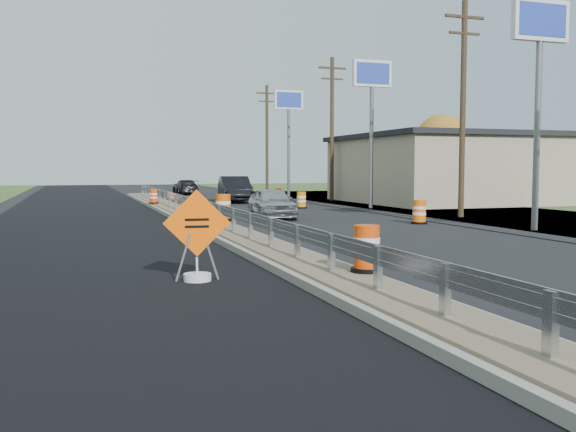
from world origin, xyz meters
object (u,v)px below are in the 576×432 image
object	(u,v)px
car_dark_mid	(235,189)
barrel_median_mid	(223,208)
barrel_median_far	(154,197)
caution_sign	(197,258)
barrel_shoulder_near	(419,212)
barrel_shoulder_far	(279,193)
car_dark_far	(185,187)
car_silver	(272,203)
barrel_median_near	(367,250)
barrel_shoulder_mid	(301,200)

from	to	relation	value
car_dark_mid	barrel_median_mid	bearing A→B (deg)	-98.29
barrel_median_far	caution_sign	bearing A→B (deg)	-94.62
barrel_median_mid	barrel_median_far	world-z (taller)	barrel_median_mid
barrel_shoulder_near	barrel_median_far	bearing A→B (deg)	122.67
barrel_shoulder_near	barrel_shoulder_far	xyz separation A→B (m)	(1.04, 21.58, -0.07)
barrel_median_far	car_dark_far	size ratio (longest dim) A/B	0.18
car_silver	barrel_median_near	bearing A→B (deg)	-96.41
barrel_shoulder_far	barrel_median_mid	bearing A→B (deg)	-112.89
barrel_shoulder_near	barrel_shoulder_mid	distance (m)	10.61
caution_sign	car_silver	bearing A→B (deg)	72.71
barrel_median_mid	barrel_median_far	distance (m)	12.53
barrel_median_mid	car_dark_mid	size ratio (longest dim) A/B	0.20
barrel_shoulder_far	car_silver	distance (m)	17.93
barrel_median_mid	caution_sign	bearing A→B (deg)	-105.20
car_silver	barrel_median_far	bearing A→B (deg)	118.45
barrel_median_mid	barrel_shoulder_near	size ratio (longest dim) A/B	1.06
caution_sign	barrel_shoulder_mid	world-z (taller)	caution_sign
barrel_median_near	barrel_shoulder_mid	xyz separation A→B (m)	(6.45, 21.76, -0.23)
barrel_median_near	barrel_shoulder_mid	world-z (taller)	barrel_median_near
barrel_median_far	barrel_shoulder_far	distance (m)	12.62
barrel_median_far	car_dark_mid	world-z (taller)	car_dark_mid
barrel_median_near	barrel_shoulder_mid	distance (m)	22.70
caution_sign	car_dark_mid	bearing A→B (deg)	79.85
barrel_shoulder_far	car_dark_far	size ratio (longest dim) A/B	0.19
barrel_median_mid	barrel_shoulder_near	world-z (taller)	barrel_median_mid
car_silver	car_dark_far	distance (m)	25.92
car_silver	barrel_median_mid	bearing A→B (deg)	-126.07
car_silver	car_dark_mid	bearing A→B (deg)	87.45
barrel_shoulder_mid	car_silver	size ratio (longest dim) A/B	0.23
barrel_shoulder_near	barrel_shoulder_mid	size ratio (longest dim) A/B	1.04
barrel_shoulder_near	barrel_median_near	bearing A→B (deg)	-124.13
barrel_median_near	car_dark_mid	xyz separation A→B (m)	(4.52, 29.05, 0.17)
car_dark_far	car_silver	bearing A→B (deg)	90.03
barrel_median_near	barrel_shoulder_near	xyz separation A→B (m)	(7.61, 11.22, -0.21)
barrel_median_mid	barrel_shoulder_far	bearing A→B (deg)	67.11
barrel_median_near	barrel_shoulder_near	world-z (taller)	barrel_median_near
car_dark_far	barrel_median_mid	bearing A→B (deg)	84.43
barrel_median_far	barrel_shoulder_far	bearing A→B (deg)	39.38
caution_sign	barrel_shoulder_near	xyz separation A→B (m)	(10.61, 9.95, -0.01)
barrel_median_far	car_silver	bearing A→B (deg)	-65.74
barrel_median_near	barrel_median_far	world-z (taller)	barrel_median_near
caution_sign	barrel_shoulder_far	size ratio (longest dim) A/B	2.24
car_dark_far	barrel_shoulder_near	bearing A→B (deg)	98.88
barrel_median_near	barrel_median_far	distance (m)	24.82
barrel_median_near	car_dark_far	size ratio (longest dim) A/B	0.21
car_silver	barrel_shoulder_far	bearing A→B (deg)	75.66
barrel_shoulder_far	car_dark_mid	xyz separation A→B (m)	(-4.13, -3.75, 0.45)
barrel_median_near	barrel_shoulder_mid	size ratio (longest dim) A/B	0.99
barrel_median_mid	barrel_median_far	bearing A→B (deg)	95.04
caution_sign	car_silver	distance (m)	15.71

